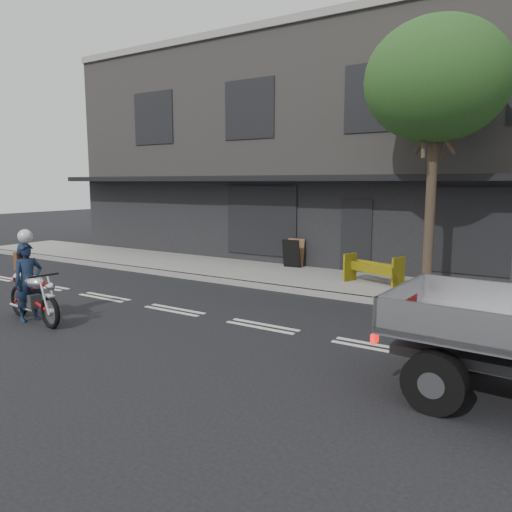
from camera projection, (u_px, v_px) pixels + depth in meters
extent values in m
plane|color=black|center=(263.00, 326.00, 10.21)|extent=(80.00, 80.00, 0.00)
cube|color=gray|center=(351.00, 284.00, 14.11)|extent=(32.00, 3.20, 0.15)
cube|color=gray|center=(327.00, 294.00, 12.78)|extent=(32.00, 0.20, 0.15)
cube|color=slate|center=(420.00, 154.00, 19.01)|extent=(26.00, 10.00, 8.00)
cylinder|color=#382B21|center=(429.00, 220.00, 12.23)|extent=(0.24, 0.24, 4.00)
ellipsoid|color=#21491B|center=(437.00, 80.00, 11.74)|extent=(3.40, 3.40, 2.89)
torus|color=black|center=(19.00, 301.00, 11.00)|extent=(0.70, 0.20, 0.70)
torus|color=black|center=(50.00, 312.00, 10.06)|extent=(0.70, 0.20, 0.70)
cube|color=#2D2D30|center=(33.00, 301.00, 10.55)|extent=(0.39, 0.29, 0.29)
ellipsoid|color=silver|center=(35.00, 282.00, 10.38)|extent=(0.60, 0.40, 0.28)
cube|color=black|center=(24.00, 280.00, 10.71)|extent=(0.58, 0.32, 0.09)
cylinder|color=black|center=(44.00, 275.00, 10.08)|extent=(0.13, 0.62, 0.04)
imported|color=#142139|center=(28.00, 282.00, 10.54)|extent=(0.49, 0.66, 1.67)
cylinder|color=black|center=(434.00, 382.00, 6.36)|extent=(0.82, 0.34, 0.81)
cylinder|color=black|center=(468.00, 345.00, 7.82)|extent=(0.82, 0.34, 0.81)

